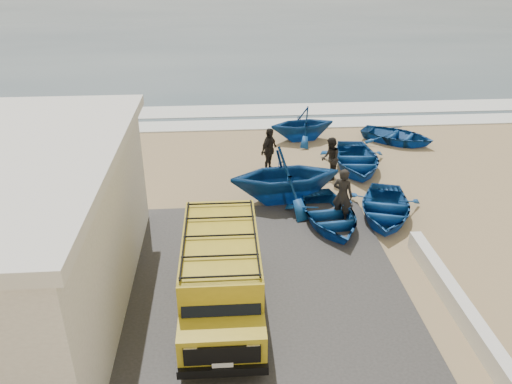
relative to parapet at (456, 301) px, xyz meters
name	(u,v)px	position (x,y,z in m)	size (l,w,h in m)	color
ground	(254,253)	(-5.00, 3.00, -0.28)	(160.00, 160.00, 0.00)	tan
slab	(186,297)	(-7.00, 1.00, -0.25)	(12.00, 10.00, 0.05)	#3B3936
ocean	(224,15)	(-5.00, 59.00, -0.27)	(180.00, 88.00, 0.01)	#385166
surf_line	(238,125)	(-5.00, 15.00, -0.25)	(180.00, 1.60, 0.06)	white
surf_wash	(236,111)	(-5.00, 17.50, -0.26)	(180.00, 2.20, 0.04)	white
parapet	(456,301)	(0.00, 0.00, 0.00)	(0.35, 6.00, 0.55)	silver
van	(221,273)	(-6.02, 0.49, 0.86)	(2.02, 4.92, 2.11)	gold
boat_near_left	(329,215)	(-2.36, 4.58, 0.09)	(2.53, 3.54, 0.73)	#124891
boat_near_right	(385,208)	(-0.35, 4.90, 0.09)	(2.53, 3.55, 0.73)	#124891
boat_mid_left	(285,175)	(-3.64, 6.37, 0.78)	(3.46, 4.01, 2.11)	#124891
boat_mid_right	(356,160)	(-0.28, 9.09, 0.13)	(2.77, 3.88, 0.80)	#124891
boat_far_left	(302,124)	(-2.01, 12.68, 0.54)	(2.67, 3.10, 1.63)	#124891
boat_far_right	(397,136)	(2.44, 11.95, 0.08)	(2.42, 3.39, 0.70)	#124891
fisherman_front	(343,195)	(-1.90, 4.82, 0.69)	(0.70, 0.46, 1.92)	black
fisherman_middle	(330,159)	(-1.61, 8.16, 0.60)	(0.85, 0.66, 1.75)	black
fisherman_back	(269,150)	(-3.96, 9.10, 0.66)	(1.10, 0.46, 1.88)	black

